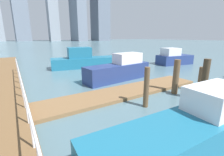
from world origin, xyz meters
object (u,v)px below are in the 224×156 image
Objects in this scene: moored_boat_3 at (120,70)px; moored_boat_4 at (85,60)px; moored_boat_2 at (196,126)px; moored_boat_1 at (174,58)px.

moored_boat_4 is (-0.27, 6.20, -0.03)m from moored_boat_3.
moored_boat_4 reaches higher than moored_boat_3.
moored_boat_2 is 13.99m from moored_boat_4.
moored_boat_2 is 1.25× the size of moored_boat_3.
moored_boat_1 reaches higher than moored_boat_2.
moored_boat_2 is (-12.00, -9.96, -0.13)m from moored_boat_1.
moored_boat_4 is at bearing 81.13° from moored_boat_2.
moored_boat_4 is (2.16, 13.82, 0.13)m from moored_boat_2.
moored_boat_2 is 7.99m from moored_boat_3.
moored_boat_1 is 10.58m from moored_boat_4.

